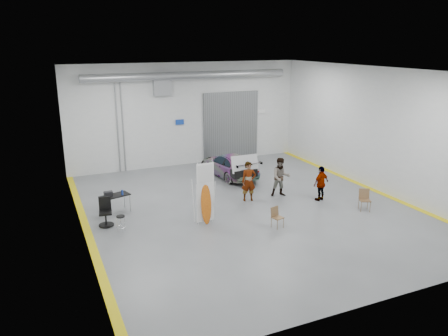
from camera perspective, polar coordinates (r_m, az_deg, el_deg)
name	(u,v)px	position (r m, az deg, el deg)	size (l,w,h in m)	color
ground	(248,208)	(19.52, 3.11, -5.25)	(16.00, 16.00, 0.00)	slate
room_shell	(232,110)	(20.49, 1.07, 7.64)	(14.02, 16.18, 6.01)	silver
sedan_car	(229,165)	(23.89, 0.67, 0.41)	(1.75, 4.29, 1.24)	silver
person_a	(249,181)	(20.14, 3.25, -1.75)	(0.68, 0.44, 1.86)	#855848
person_b	(281,177)	(20.88, 7.43, -1.18)	(0.92, 0.70, 1.88)	slate
person_c	(321,183)	(20.64, 12.56, -1.98)	(0.96, 0.39, 1.65)	#A45036
surfboard_display	(205,198)	(17.52, -2.43, -3.97)	(0.77, 0.23, 2.70)	white
folding_chair_near	(277,221)	(17.58, 6.98, -6.94)	(0.48, 0.50, 0.83)	brown
folding_chair_far	(364,204)	(20.08, 17.85, -4.52)	(0.59, 0.63, 0.95)	brown
shop_stool	(121,224)	(17.50, -13.30, -7.12)	(0.34, 0.34, 0.67)	black
work_table	(113,195)	(19.33, -14.28, -3.49)	(1.37, 0.95, 1.01)	gray
office_chair	(105,214)	(18.20, -15.25, -5.77)	(0.61, 0.61, 1.14)	black
trunk_lid	(245,162)	(22.07, 2.70, 0.78)	(1.45, 0.88, 0.04)	silver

